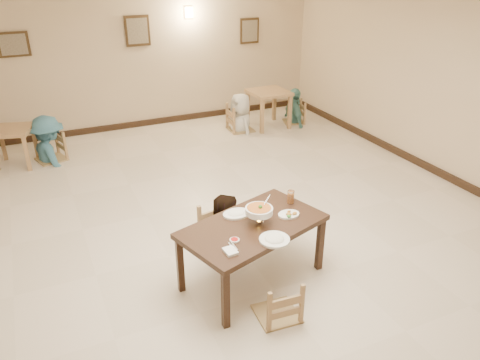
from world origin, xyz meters
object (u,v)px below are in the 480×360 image
curry_warmer (259,211)px  bg_diner_c (241,94)px  bg_chair_rl (241,106)px  chair_far (222,212)px  bg_table_right (269,97)px  bg_diner_d (295,88)px  main_table (253,230)px  bg_chair_lr (47,134)px  bg_chair_rr (295,102)px  bg_table_left (11,136)px  chair_near (278,280)px  bg_diner_b (43,116)px  main_diner (222,196)px  drink_glass (291,197)px

curry_warmer → bg_diner_c: bg_diner_c is taller
bg_chair_rl → bg_diner_c: size_ratio=0.67×
chair_far → bg_table_right: size_ratio=1.27×
bg_diner_c → bg_diner_d: bg_diner_c is taller
main_table → curry_warmer: bearing=-28.9°
main_table → bg_diner_c: size_ratio=1.11×
bg_table_right → main_table: bearing=-119.8°
curry_warmer → bg_chair_lr: bearing=111.9°
bg_chair_rl → bg_chair_rr: 1.30m
bg_diner_c → bg_chair_rr: bearing=84.5°
bg_table_right → bg_diner_d: bg_diner_d is taller
bg_table_left → bg_chair_rr: bearing=-0.4°
main_table → chair_near: chair_near is taller
chair_far → bg_diner_b: bearing=104.5°
chair_far → main_diner: size_ratio=0.67×
main_diner → bg_diner_d: bg_diner_d is taller
bg_diner_b → bg_diner_c: 3.81m
curry_warmer → bg_chair_lr: size_ratio=0.34×
chair_near → drink_glass: 1.16m
chair_near → curry_warmer: curry_warmer is taller
main_diner → bg_diner_c: bearing=-96.8°
drink_glass → bg_diner_b: 5.03m
chair_far → bg_diner_d: 5.12m
bg_table_left → main_table: bearing=-63.0°
main_diner → drink_glass: bearing=167.0°
bg_table_right → curry_warmer: bearing=-119.1°
main_table → drink_glass: (0.62, 0.25, 0.16)m
chair_far → bg_chair_lr: bearing=104.5°
drink_glass → bg_table_right: bearing=65.1°
drink_glass → bg_chair_lr: bg_chair_lr is taller
main_table → main_diner: size_ratio=1.16×
main_table → bg_chair_rl: (2.00, 4.66, -0.13)m
chair_near → bg_chair_rl: size_ratio=0.86×
curry_warmer → bg_table_right: size_ratio=0.42×
bg_chair_rr → bg_diner_d: bearing=107.6°
curry_warmer → bg_diner_c: size_ratio=0.21×
chair_far → bg_chair_rr: size_ratio=1.11×
bg_chair_lr → bg_diner_c: bearing=73.1°
bg_chair_rl → main_diner: bearing=155.3°
bg_chair_rl → bg_diner_d: bearing=-88.2°
chair_near → bg_chair_lr: (-1.78, 5.30, 0.05)m
bg_chair_lr → bg_diner_d: 5.11m
chair_near → bg_table_right: 5.92m
chair_far → bg_diner_c: (2.05, 3.89, 0.28)m
bg_diner_c → bg_diner_d: (1.29, -0.03, -0.03)m
curry_warmer → chair_far: bearing=98.8°
bg_table_right → bg_chair_lr: bearing=179.7°
bg_table_left → bg_diner_d: bg_diner_d is taller
chair_near → bg_chair_rr: (3.32, 5.28, 0.00)m
bg_chair_rr → bg_diner_d: 0.31m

